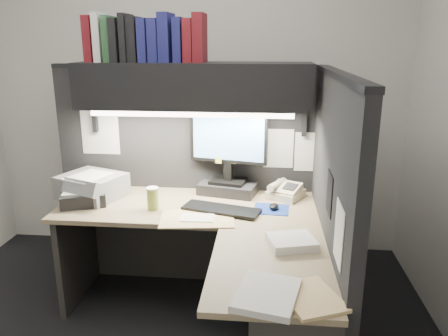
{
  "coord_description": "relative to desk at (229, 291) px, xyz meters",
  "views": [
    {
      "loc": [
        0.61,
        -2.14,
        1.78
      ],
      "look_at": [
        0.35,
        0.51,
        1.01
      ],
      "focal_mm": 35.0,
      "sensor_mm": 36.0,
      "label": 1
    }
  ],
  "objects": [
    {
      "name": "wall_back",
      "position": [
        -0.43,
        1.5,
        0.91
      ],
      "size": [
        3.5,
        0.04,
        2.7
      ],
      "primitive_type": "cube",
      "color": "silver",
      "rests_on": "floor"
    },
    {
      "name": "partition_back",
      "position": [
        -0.4,
        0.93,
        0.36
      ],
      "size": [
        1.9,
        0.06,
        1.6
      ],
      "primitive_type": "cube",
      "color": "black",
      "rests_on": "floor"
    },
    {
      "name": "partition_right",
      "position": [
        0.55,
        0.18,
        0.36
      ],
      "size": [
        0.06,
        1.5,
        1.6
      ],
      "primitive_type": "cube",
      "color": "black",
      "rests_on": "floor"
    },
    {
      "name": "desk",
      "position": [
        0.0,
        0.0,
        0.0
      ],
      "size": [
        1.7,
        1.53,
        0.73
      ],
      "color": "#927F5D",
      "rests_on": "floor"
    },
    {
      "name": "overhead_shelf",
      "position": [
        -0.3,
        0.75,
        1.06
      ],
      "size": [
        1.55,
        0.34,
        0.3
      ],
      "primitive_type": "cube",
      "color": "black",
      "rests_on": "partition_back"
    },
    {
      "name": "task_light_tube",
      "position": [
        -0.3,
        0.61,
        0.89
      ],
      "size": [
        1.32,
        0.04,
        0.04
      ],
      "primitive_type": "cylinder",
      "rotation": [
        0.0,
        1.57,
        0.0
      ],
      "color": "white",
      "rests_on": "overhead_shelf"
    },
    {
      "name": "monitor",
      "position": [
        -0.08,
        0.82,
        0.52
      ],
      "size": [
        0.55,
        0.33,
        0.6
      ],
      "rotation": [
        0.0,
        0.0,
        -0.22
      ],
      "color": "black",
      "rests_on": "desk"
    },
    {
      "name": "keyboard",
      "position": [
        -0.09,
        0.46,
        0.3
      ],
      "size": [
        0.52,
        0.29,
        0.02
      ],
      "primitive_type": "cube",
      "rotation": [
        0.0,
        0.0,
        -0.27
      ],
      "color": "black",
      "rests_on": "desk"
    },
    {
      "name": "mousepad",
      "position": [
        0.23,
        0.53,
        0.29
      ],
      "size": [
        0.24,
        0.22,
        0.0
      ],
      "primitive_type": "cube",
      "rotation": [
        0.0,
        0.0,
        -0.07
      ],
      "color": "navy",
      "rests_on": "desk"
    },
    {
      "name": "mouse",
      "position": [
        0.25,
        0.53,
        0.31
      ],
      "size": [
        0.08,
        0.11,
        0.04
      ],
      "primitive_type": "ellipsoid",
      "rotation": [
        0.0,
        0.0,
        -0.23
      ],
      "color": "black",
      "rests_on": "mousepad"
    },
    {
      "name": "telephone",
      "position": [
        0.33,
        0.77,
        0.33
      ],
      "size": [
        0.29,
        0.29,
        0.09
      ],
      "primitive_type": "cube",
      "rotation": [
        0.0,
        0.0,
        -0.5
      ],
      "color": "beige",
      "rests_on": "desk"
    },
    {
      "name": "coffee_cup",
      "position": [
        -0.53,
        0.46,
        0.36
      ],
      "size": [
        0.09,
        0.09,
        0.14
      ],
      "primitive_type": "cylinder",
      "rotation": [
        0.0,
        0.0,
        0.27
      ],
      "color": "#AAA744",
      "rests_on": "desk"
    },
    {
      "name": "printer",
      "position": [
        -1.02,
        0.65,
        0.37
      ],
      "size": [
        0.5,
        0.47,
        0.16
      ],
      "primitive_type": "cube",
      "rotation": [
        0.0,
        0.0,
        -0.39
      ],
      "color": "gray",
      "rests_on": "desk"
    },
    {
      "name": "notebook_stack",
      "position": [
        -1.02,
        0.52,
        0.33
      ],
      "size": [
        0.35,
        0.32,
        0.09
      ],
      "primitive_type": "cube",
      "rotation": [
        0.0,
        0.0,
        0.36
      ],
      "color": "black",
      "rests_on": "desk"
    },
    {
      "name": "open_folder",
      "position": [
        -0.22,
        0.32,
        0.29
      ],
      "size": [
        0.48,
        0.35,
        0.01
      ],
      "primitive_type": "cube",
      "rotation": [
        0.0,
        0.0,
        0.12
      ],
      "color": "#DAB67A",
      "rests_on": "desk"
    },
    {
      "name": "paper_stack_a",
      "position": [
        0.34,
        0.01,
        0.31
      ],
      "size": [
        0.28,
        0.26,
        0.05
      ],
      "primitive_type": "cube",
      "rotation": [
        0.0,
        0.0,
        0.27
      ],
      "color": "white",
      "rests_on": "desk"
    },
    {
      "name": "paper_stack_b",
      "position": [
        0.21,
        -0.5,
        0.3
      ],
      "size": [
        0.31,
        0.36,
        0.03
      ],
      "primitive_type": "cube",
      "rotation": [
        0.0,
        0.0,
        -0.22
      ],
      "color": "white",
      "rests_on": "desk"
    },
    {
      "name": "manila_stack",
      "position": [
        0.39,
        -0.49,
        0.3
      ],
      "size": [
        0.31,
        0.35,
        0.02
      ],
      "primitive_type": "cube",
      "rotation": [
        0.0,
        0.0,
        0.4
      ],
      "color": "#DAB67A",
      "rests_on": "desk"
    },
    {
      "name": "binder_row",
      "position": [
        -0.61,
        0.76,
        1.35
      ],
      "size": [
        0.78,
        0.25,
        0.31
      ],
      "color": "maroon",
      "rests_on": "overhead_shelf"
    },
    {
      "name": "pinned_papers",
      "position": [
        -0.0,
        0.56,
        0.61
      ],
      "size": [
        1.76,
        1.31,
        0.51
      ],
      "color": "white",
      "rests_on": "partition_back"
    }
  ]
}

